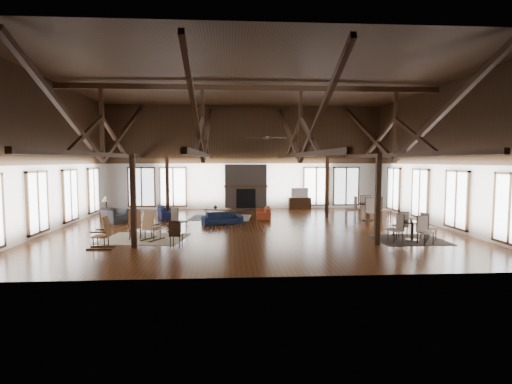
{
  "coord_description": "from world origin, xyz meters",
  "views": [
    {
      "loc": [
        -0.91,
        -16.41,
        2.8
      ],
      "look_at": [
        0.23,
        1.0,
        1.44
      ],
      "focal_mm": 28.0,
      "sensor_mm": 36.0,
      "label": 1
    }
  ],
  "objects": [
    {
      "name": "cafe_table_near",
      "position": [
        5.48,
        -2.93,
        0.47
      ],
      "size": [
        1.85,
        1.85,
        0.95
      ],
      "rotation": [
        0.0,
        0.0,
        0.21
      ],
      "color": "black",
      "rests_on": "floor"
    },
    {
      "name": "rug_dark",
      "position": [
        5.46,
        -2.77,
        0.01
      ],
      "size": [
        2.38,
        2.17,
        0.01
      ],
      "primitive_type": "cube",
      "rotation": [
        0.0,
        0.0,
        -0.02
      ],
      "color": "black",
      "rests_on": "floor"
    },
    {
      "name": "rocking_chair_a",
      "position": [
        -4.36,
        -1.82,
        0.47
      ],
      "size": [
        0.55,
        0.84,
        1.0
      ],
      "rotation": [
        0.0,
        0.0,
        0.19
      ],
      "color": "#9F673C",
      "rests_on": "floor"
    },
    {
      "name": "tv_console",
      "position": [
        3.19,
        6.75,
        0.32
      ],
      "size": [
        1.3,
        0.49,
        0.65
      ],
      "primitive_type": "cube",
      "color": "black",
      "rests_on": "floor"
    },
    {
      "name": "armchair",
      "position": [
        -6.12,
        1.8,
        0.31
      ],
      "size": [
        1.22,
        1.26,
        0.63
      ],
      "primitive_type": "imported",
      "rotation": [
        0.0,
        0.0,
        1.03
      ],
      "color": "#2D2D30",
      "rests_on": "floor"
    },
    {
      "name": "vase",
      "position": [
        -1.62,
        3.0,
        0.57
      ],
      "size": [
        0.24,
        0.24,
        0.19
      ],
      "primitive_type": "imported",
      "rotation": [
        0.0,
        0.0,
        -0.37
      ],
      "color": "#B2B2B2",
      "rests_on": "coffee_table"
    },
    {
      "name": "wall_left",
      "position": [
        -8.0,
        0.0,
        3.0
      ],
      "size": [
        0.02,
        14.0,
        6.0
      ],
      "primitive_type": "cube",
      "color": "silver",
      "rests_on": "floor"
    },
    {
      "name": "television",
      "position": [
        3.16,
        6.75,
        0.94
      ],
      "size": [
        1.01,
        0.2,
        0.58
      ],
      "primitive_type": "imported",
      "rotation": [
        0.0,
        0.0,
        0.06
      ],
      "color": "#B2B2B2",
      "rests_on": "tv_console"
    },
    {
      "name": "cup_far",
      "position": [
        5.54,
        1.87,
        0.85
      ],
      "size": [
        0.14,
        0.14,
        0.09
      ],
      "primitive_type": "imported",
      "rotation": [
        0.0,
        0.0,
        0.25
      ],
      "color": "#B2B2B2",
      "rests_on": "cafe_table_far"
    },
    {
      "name": "sofa_navy_front",
      "position": [
        -1.26,
        1.25,
        0.26
      ],
      "size": [
        1.89,
        1.19,
        0.51
      ],
      "primitive_type": "imported",
      "rotation": [
        0.0,
        0.0,
        0.31
      ],
      "color": "#121B33",
      "rests_on": "floor"
    },
    {
      "name": "fireplace",
      "position": [
        0.0,
        6.67,
        1.29
      ],
      "size": [
        2.5,
        0.69,
        2.6
      ],
      "color": "#65584D",
      "rests_on": "floor"
    },
    {
      "name": "cafe_table_far",
      "position": [
        5.6,
        1.94,
        0.56
      ],
      "size": [
        2.17,
        2.17,
        1.11
      ],
      "rotation": [
        0.0,
        0.0,
        -0.14
      ],
      "color": "black",
      "rests_on": "floor"
    },
    {
      "name": "wall_front",
      "position": [
        0.0,
        -7.0,
        3.0
      ],
      "size": [
        16.0,
        0.02,
        6.0
      ],
      "primitive_type": "cube",
      "color": "silver",
      "rests_on": "floor"
    },
    {
      "name": "rug_navy",
      "position": [
        -1.37,
        3.2,
        0.01
      ],
      "size": [
        3.15,
        2.51,
        0.01
      ],
      "primitive_type": "cube",
      "rotation": [
        0.0,
        0.0,
        -0.12
      ],
      "color": "#182044",
      "rests_on": "floor"
    },
    {
      "name": "sofa_navy_left",
      "position": [
        -4.01,
        3.4,
        0.29
      ],
      "size": [
        2.1,
        1.26,
        0.57
      ],
      "primitive_type": "imported",
      "rotation": [
        0.0,
        0.0,
        1.84
      ],
      "color": "black",
      "rests_on": "floor"
    },
    {
      "name": "roof_truss",
      "position": [
        0.0,
        0.0,
        4.03
      ],
      "size": [
        15.6,
        14.07,
        3.14
      ],
      "color": "black",
      "rests_on": "wall_back"
    },
    {
      "name": "post_grid",
      "position": [
        0.0,
        0.0,
        1.52
      ],
      "size": [
        8.16,
        7.16,
        3.05
      ],
      "color": "black",
      "rests_on": "floor"
    },
    {
      "name": "floor",
      "position": [
        0.0,
        0.0,
        0.0
      ],
      "size": [
        16.0,
        16.0,
        0.0
      ],
      "primitive_type": "plane",
      "color": "#562912",
      "rests_on": "ground"
    },
    {
      "name": "cup_near",
      "position": [
        5.49,
        -2.84,
        0.73
      ],
      "size": [
        0.14,
        0.14,
        0.1
      ],
      "primitive_type": "imported",
      "rotation": [
        0.0,
        0.0,
        -0.2
      ],
      "color": "#B2B2B2",
      "rests_on": "cafe_table_near"
    },
    {
      "name": "rocking_chair_b",
      "position": [
        -3.71,
        -2.28,
        0.5
      ],
      "size": [
        0.78,
        0.92,
        1.05
      ],
      "rotation": [
        0.0,
        0.0,
        -0.51
      ],
      "color": "#9F673C",
      "rests_on": "floor"
    },
    {
      "name": "ceiling_fan",
      "position": [
        0.5,
        -1.0,
        3.73
      ],
      "size": [
        1.6,
        1.6,
        0.75
      ],
      "color": "black",
      "rests_on": "roof_truss"
    },
    {
      "name": "side_chair_a",
      "position": [
        -2.93,
        -1.17,
        0.62
      ],
      "size": [
        0.63,
        0.63,
        1.06
      ],
      "rotation": [
        0.0,
        0.0,
        -0.84
      ],
      "color": "black",
      "rests_on": "floor"
    },
    {
      "name": "side_table_lamp",
      "position": [
        -6.65,
        2.36,
        0.46
      ],
      "size": [
        0.47,
        0.47,
        1.21
      ],
      "color": "black",
      "rests_on": "floor"
    },
    {
      "name": "rug_tan",
      "position": [
        -4.01,
        -1.95,
        0.01
      ],
      "size": [
        3.19,
        2.67,
        0.01
      ],
      "primitive_type": "cube",
      "rotation": [
        0.0,
        0.0,
        -0.16
      ],
      "color": "tan",
      "rests_on": "floor"
    },
    {
      "name": "wall_right",
      "position": [
        8.0,
        0.0,
        3.0
      ],
      "size": [
        0.02,
        14.0,
        6.0
      ],
      "primitive_type": "cube",
      "color": "silver",
      "rests_on": "floor"
    },
    {
      "name": "wall_back",
      "position": [
        0.0,
        7.0,
        3.0
      ],
      "size": [
        16.0,
        0.02,
        6.0
      ],
      "primitive_type": "cube",
      "color": "silver",
      "rests_on": "floor"
    },
    {
      "name": "sofa_orange",
      "position": [
        0.73,
        3.15,
        0.25
      ],
      "size": [
        1.76,
        0.74,
        0.51
      ],
      "primitive_type": "imported",
      "rotation": [
        0.0,
        0.0,
        -1.61
      ],
      "color": "#95371C",
      "rests_on": "floor"
    },
    {
      "name": "ceiling",
      "position": [
        0.0,
        0.0,
        6.0
      ],
      "size": [
        16.0,
        14.0,
        0.02
      ],
      "primitive_type": "cube",
      "color": "black",
      "rests_on": "wall_back"
    },
    {
      "name": "side_chair_b",
      "position": [
        -2.67,
        -3.6,
        0.53
      ],
      "size": [
        0.44,
        0.44,
        0.9
      ],
      "rotation": [
        0.0,
        0.0,
        -0.18
      ],
      "color": "black",
      "rests_on": "floor"
    },
    {
      "name": "rocking_chair_c",
      "position": [
        -4.94,
        -3.53,
        0.49
      ],
      "size": [
        0.83,
        0.48,
        1.04
      ],
      "rotation": [
        0.0,
        0.0,
        1.53
      ],
      "color": "#9F673C",
      "rests_on": "floor"
    },
    {
      "name": "coffee_table",
      "position": [
        -1.55,
        3.07,
        0.42
      ],
      "size": [
        1.38,
        0.97,
        0.48
      ],
      "rotation": [
        0.0,
        0.0,
        -0.31
      ],
      "color": "brown",
      "rests_on": "floor"
    }
  ]
}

